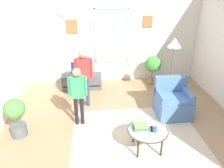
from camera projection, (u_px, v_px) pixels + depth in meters
ground_plane at (126, 140)px, 4.51m from camera, size 5.86×6.66×0.02m
back_wall at (111, 34)px, 6.68m from camera, size 5.26×0.17×2.90m
area_rug at (136, 136)px, 4.63m from camera, size 2.63×2.12×0.01m
tv_stand at (81, 82)px, 6.58m from camera, size 1.17×0.42×0.44m
television at (81, 68)px, 6.40m from camera, size 0.53×0.08×0.38m
armchair at (172, 102)px, 5.26m from camera, size 0.76×0.74×0.87m
coffee_table at (148, 131)px, 4.11m from camera, size 0.75×0.75×0.44m
book_stack at (141, 126)px, 4.11m from camera, size 0.28×0.20×0.10m
cup at (155, 129)px, 4.04m from camera, size 0.09×0.09×0.10m
remote_near_books at (152, 129)px, 4.12m from camera, size 0.04×0.14×0.02m
remote_near_cup at (152, 129)px, 4.10m from camera, size 0.09×0.14×0.02m
person_green_shirt at (78, 90)px, 4.67m from camera, size 0.40×0.18×1.33m
person_red_shirt at (84, 72)px, 5.36m from camera, size 0.44×0.20×1.47m
potted_plant_by_window at (153, 66)px, 6.71m from camera, size 0.48×0.48×0.89m
potted_plant_corner at (16, 115)px, 4.45m from camera, size 0.41×0.41×0.84m
floor_lamp at (174, 50)px, 5.28m from camera, size 0.32×0.32×1.71m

